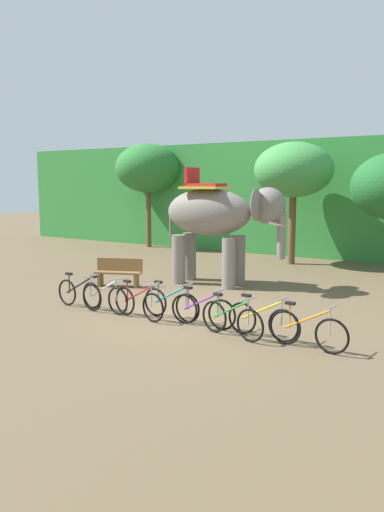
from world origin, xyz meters
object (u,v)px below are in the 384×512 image
object	(u,v)px
bike_teal	(171,304)
wooden_bench	(119,271)
bike_red	(138,303)
tree_far_left	(148,168)
tree_left	(294,170)
bike_yellow	(262,320)
bike_orange	(308,330)
bike_black	(79,294)
bike_green	(231,319)
bike_white	(104,297)
elephant	(218,217)
bike_purple	(203,310)

from	to	relation	value
bike_teal	wooden_bench	world-z (taller)	bike_teal
bike_red	wooden_bench	bearing A→B (deg)	137.48
tree_far_left	tree_left	distance (m)	8.41
tree_far_left	bike_yellow	xyz separation A→B (m)	(11.54, -11.11, -3.62)
bike_red	tree_far_left	bearing A→B (deg)	126.41
bike_yellow	bike_orange	xyz separation A→B (m)	(1.07, -0.17, 0.00)
bike_black	bike_teal	size ratio (longest dim) A/B	1.00
bike_green	bike_orange	distance (m)	1.65
tree_left	bike_yellow	world-z (taller)	tree_left
bike_green	wooden_bench	xyz separation A→B (m)	(-5.61, 2.84, 0.09)
tree_far_left	bike_white	bearing A→B (deg)	-57.46
elephant	bike_purple	xyz separation A→B (m)	(2.13, -4.42, -1.82)
tree_far_left	wooden_bench	bearing A→B (deg)	-58.01
tree_far_left	bike_green	size ratio (longest dim) A/B	3.13
bike_green	elephant	bearing A→B (deg)	122.78
bike_white	bike_purple	distance (m)	2.86
tree_left	bike_teal	bearing A→B (deg)	-85.62
bike_orange	bike_teal	bearing A→B (deg)	174.27
tree_far_left	wooden_bench	world-z (taller)	tree_far_left
bike_green	tree_far_left	bearing A→B (deg)	133.85
elephant	bike_black	xyz separation A→B (m)	(-1.53, -4.67, -1.82)
bike_teal	wooden_bench	distance (m)	4.39
bike_teal	bike_yellow	distance (m)	2.50
bike_green	bike_black	bearing A→B (deg)	179.00
bike_green	bike_yellow	world-z (taller)	same
elephant	bike_purple	distance (m)	5.24
wooden_bench	bike_yellow	bearing A→B (deg)	-22.45
tree_left	bike_purple	size ratio (longest dim) A/B	2.86
bike_white	bike_orange	size ratio (longest dim) A/B	1.00
bike_purple	elephant	bearing A→B (deg)	115.75
tree_far_left	elephant	distance (m)	10.48
bike_purple	tree_left	bearing A→B (deg)	100.00
bike_teal	bike_orange	size ratio (longest dim) A/B	1.00
bike_white	bike_yellow	bearing A→B (deg)	1.70
bike_black	bike_purple	xyz separation A→B (m)	(3.67, 0.25, 0.00)
bike_white	tree_left	bearing A→B (deg)	83.52
tree_far_left	bike_teal	bearing A→B (deg)	-50.40
bike_red	bike_yellow	size ratio (longest dim) A/B	0.99
bike_orange	wooden_bench	size ratio (longest dim) A/B	1.11
bike_red	bike_orange	bearing A→B (deg)	0.13
bike_green	tree_left	bearing A→B (deg)	104.71
tree_left	bike_red	xyz separation A→B (m)	(0.03, -9.99, -3.39)
bike_black	bike_red	size ratio (longest dim) A/B	1.01
bike_orange	bike_red	bearing A→B (deg)	-179.87
bike_red	bike_teal	xyz separation A→B (m)	(0.71, 0.37, 0.00)
bike_orange	bike_purple	bearing A→B (deg)	175.24
bike_white	bike_yellow	world-z (taller)	same
bike_orange	tree_far_left	bearing A→B (deg)	138.15
elephant	bike_teal	xyz separation A→B (m)	(1.15, -4.28, -1.82)
tree_far_left	bike_red	world-z (taller)	tree_far_left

